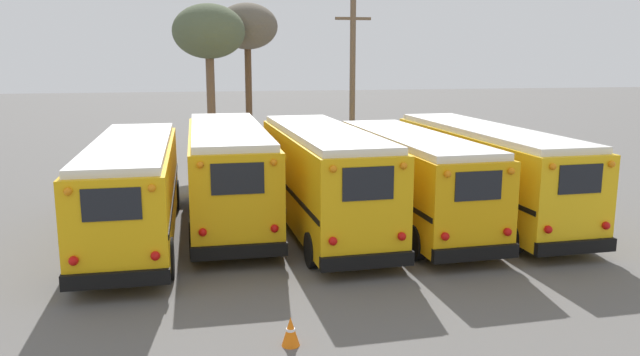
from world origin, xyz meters
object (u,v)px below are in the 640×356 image
object	(u,v)px
school_bus_3	(410,177)
school_bus_4	(484,168)
bare_tree_0	(209,33)
bare_tree_1	(247,29)
traffic_cone	(291,331)
school_bus_1	(228,171)
school_bus_0	(133,186)
school_bus_2	(323,176)
utility_pole	(352,80)

from	to	relation	value
school_bus_3	school_bus_4	xyz separation A→B (m)	(2.92, 0.74, 0.04)
bare_tree_0	bare_tree_1	xyz separation A→B (m)	(2.06, 1.82, 0.33)
traffic_cone	school_bus_1	bearing A→B (deg)	94.38
traffic_cone	bare_tree_0	bearing A→B (deg)	92.67
school_bus_1	school_bus_4	distance (m)	8.81
school_bus_0	school_bus_4	distance (m)	11.71
school_bus_2	bare_tree_0	size ratio (longest dim) A/B	1.19
bare_tree_1	school_bus_1	bearing A→B (deg)	-97.55
school_bus_0	school_bus_1	distance (m)	3.27
school_bus_4	utility_pole	world-z (taller)	utility_pole
school_bus_0	school_bus_3	size ratio (longest dim) A/B	1.08
school_bus_1	traffic_cone	size ratio (longest dim) A/B	16.88
bare_tree_1	school_bus_3	bearing A→B (deg)	-75.00
school_bus_4	utility_pole	bearing A→B (deg)	100.36
school_bus_0	school_bus_2	distance (m)	5.85
school_bus_2	traffic_cone	distance (m)	8.32
bare_tree_1	traffic_cone	size ratio (longest dim) A/B	14.10
school_bus_3	bare_tree_0	world-z (taller)	bare_tree_0
traffic_cone	school_bus_3	bearing A→B (deg)	56.94
school_bus_3	bare_tree_1	world-z (taller)	bare_tree_1
school_bus_1	bare_tree_1	xyz separation A→B (m)	(1.80, 13.56, 5.19)
school_bus_2	bare_tree_1	bearing A→B (deg)	94.26
utility_pole	bare_tree_1	xyz separation A→B (m)	(-4.96, 3.39, 2.64)
school_bus_3	bare_tree_0	bearing A→B (deg)	114.68
school_bus_1	bare_tree_1	distance (m)	14.63
bare_tree_0	traffic_cone	world-z (taller)	bare_tree_0
school_bus_3	utility_pole	bearing A→B (deg)	85.55
school_bus_0	traffic_cone	bearing A→B (deg)	-65.41
school_bus_0	school_bus_2	bearing A→B (deg)	-0.79
bare_tree_0	school_bus_4	bearing A→B (deg)	-54.27
bare_tree_0	utility_pole	bearing A→B (deg)	-12.59
school_bus_0	school_bus_2	size ratio (longest dim) A/B	1.07
school_bus_3	school_bus_4	world-z (taller)	school_bus_4
school_bus_1	bare_tree_1	size ratio (longest dim) A/B	1.20
school_bus_0	bare_tree_1	distance (m)	16.61
school_bus_0	traffic_cone	world-z (taller)	school_bus_0
bare_tree_1	traffic_cone	xyz separation A→B (m)	(-1.08, -22.99, -6.68)
bare_tree_0	school_bus_3	bearing A→B (deg)	-65.32
bare_tree_1	traffic_cone	bearing A→B (deg)	-92.68
school_bus_2	school_bus_3	bearing A→B (deg)	-0.23
school_bus_2	school_bus_3	xyz separation A→B (m)	(2.92, -0.01, -0.12)
school_bus_0	traffic_cone	xyz separation A→B (m)	(3.64, -7.97, -1.39)
school_bus_3	utility_pole	xyz separation A→B (m)	(0.91, 11.73, 2.66)
school_bus_2	utility_pole	bearing A→B (deg)	71.87
utility_pole	bare_tree_1	size ratio (longest dim) A/B	1.01
school_bus_4	bare_tree_0	size ratio (longest dim) A/B	1.34
school_bus_0	school_bus_2	world-z (taller)	school_bus_2
utility_pole	traffic_cone	world-z (taller)	utility_pole
bare_tree_0	school_bus_1	bearing A→B (deg)	-88.71
school_bus_4	traffic_cone	xyz separation A→B (m)	(-8.05, -8.61, -1.42)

